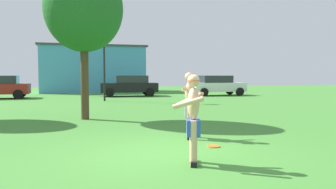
{
  "coord_description": "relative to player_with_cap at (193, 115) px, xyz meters",
  "views": [
    {
      "loc": [
        -1.78,
        -6.56,
        1.62
      ],
      "look_at": [
        0.69,
        2.19,
        1.09
      ],
      "focal_mm": 36.04,
      "sensor_mm": 36.0,
      "label": 1
    }
  ],
  "objects": [
    {
      "name": "car_black_near_post",
      "position": [
        2.09,
        19.99,
        -0.07
      ],
      "size": [
        4.39,
        2.2,
        1.58
      ],
      "color": "black",
      "rests_on": "ground_plane"
    },
    {
      "name": "ground_plane",
      "position": [
        -0.3,
        0.85,
        -0.89
      ],
      "size": [
        80.0,
        80.0,
        0.0
      ],
      "primitive_type": "plane",
      "color": "#428433"
    },
    {
      "name": "tree_left_field",
      "position": [
        -1.67,
        6.93,
        3.09
      ],
      "size": [
        2.82,
        2.82,
        5.56
      ],
      "color": "#4C3823",
      "rests_on": "ground_plane"
    },
    {
      "name": "player_in_gray",
      "position": [
        0.78,
        2.4,
        -0.0
      ],
      "size": [
        0.69,
        0.73,
        1.69
      ],
      "color": "black",
      "rests_on": "ground_plane"
    },
    {
      "name": "outbuilding_behind_lot",
      "position": [
        -0.23,
        27.92,
        1.31
      ],
      "size": [
        9.75,
        6.16,
        4.38
      ],
      "color": "#4C9ED1",
      "rests_on": "ground_plane"
    },
    {
      "name": "lamp_post",
      "position": [
        -0.2,
        15.57,
        2.8
      ],
      "size": [
        0.6,
        0.24,
        6.07
      ],
      "color": "black",
      "rests_on": "ground_plane"
    },
    {
      "name": "player_with_cap",
      "position": [
        0.0,
        0.0,
        0.0
      ],
      "size": [
        0.67,
        0.74,
        1.64
      ],
      "color": "black",
      "rests_on": "ground_plane"
    },
    {
      "name": "car_white_mid_lot",
      "position": [
        8.96,
        19.07,
        -0.07
      ],
      "size": [
        4.3,
        2.02,
        1.58
      ],
      "color": "white",
      "rests_on": "ground_plane"
    },
    {
      "name": "frisbee",
      "position": [
        0.95,
        1.25,
        -0.88
      ],
      "size": [
        0.29,
        0.29,
        0.03
      ],
      "primitive_type": "cylinder",
      "color": "orange",
      "rests_on": "ground_plane"
    }
  ]
}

